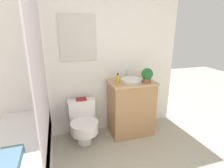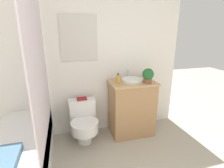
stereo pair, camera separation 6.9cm
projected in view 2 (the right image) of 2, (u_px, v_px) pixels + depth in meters
wall_back at (80, 53)px, 2.52m from camera, size 3.14×0.07×2.50m
shower_area at (23, 150)px, 1.96m from camera, size 0.61×1.37×1.98m
toilet at (84, 121)px, 2.54m from camera, size 0.40×0.50×0.60m
vanity at (132, 108)px, 2.70m from camera, size 0.67×0.45×0.85m
sink at (132, 80)px, 2.59m from camera, size 0.32×0.36×0.13m
soap_bottle at (118, 79)px, 2.46m from camera, size 0.05×0.05×0.15m
potted_plant at (148, 75)px, 2.49m from camera, size 0.17×0.17×0.21m
book_on_tank at (82, 99)px, 2.57m from camera, size 0.14×0.11×0.02m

